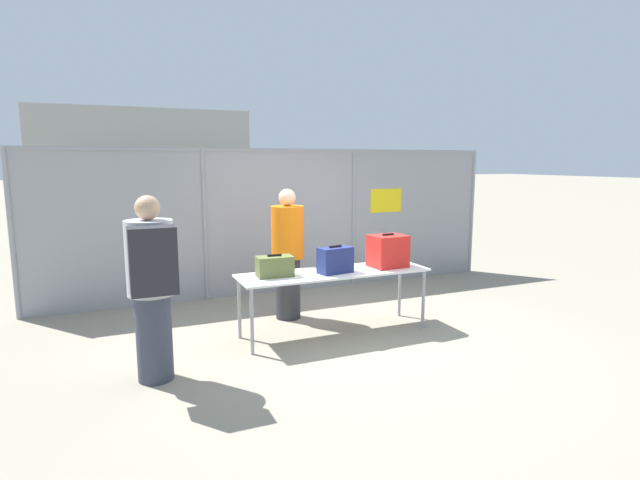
{
  "coord_description": "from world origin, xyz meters",
  "views": [
    {
      "loc": [
        -2.54,
        -5.18,
        2.06
      ],
      "look_at": [
        -0.03,
        0.68,
        1.05
      ],
      "focal_mm": 28.0,
      "sensor_mm": 36.0,
      "label": 1
    }
  ],
  "objects_px": {
    "inspection_table": "(334,276)",
    "traveler_hooded": "(152,282)",
    "utility_trailer": "(293,244)",
    "suitcase_navy": "(335,260)",
    "security_worker_near": "(288,252)",
    "suitcase_red": "(388,251)",
    "suitcase_olive": "(275,266)"
  },
  "relations": [
    {
      "from": "security_worker_near",
      "to": "utility_trailer",
      "type": "relative_size",
      "value": 0.43
    },
    {
      "from": "suitcase_navy",
      "to": "utility_trailer",
      "type": "xyz_separation_m",
      "value": [
        1.0,
        4.21,
        -0.51
      ]
    },
    {
      "from": "suitcase_olive",
      "to": "suitcase_navy",
      "type": "bearing_deg",
      "value": -8.65
    },
    {
      "from": "suitcase_red",
      "to": "traveler_hooded",
      "type": "bearing_deg",
      "value": -168.7
    },
    {
      "from": "suitcase_red",
      "to": "utility_trailer",
      "type": "xyz_separation_m",
      "value": [
        0.26,
        4.15,
        -0.55
      ]
    },
    {
      "from": "traveler_hooded",
      "to": "utility_trailer",
      "type": "bearing_deg",
      "value": 36.03
    },
    {
      "from": "suitcase_red",
      "to": "traveler_hooded",
      "type": "distance_m",
      "value": 2.89
    },
    {
      "from": "security_worker_near",
      "to": "traveler_hooded",
      "type": "bearing_deg",
      "value": 43.13
    },
    {
      "from": "suitcase_olive",
      "to": "suitcase_red",
      "type": "relative_size",
      "value": 0.93
    },
    {
      "from": "suitcase_navy",
      "to": "security_worker_near",
      "type": "height_order",
      "value": "security_worker_near"
    },
    {
      "from": "security_worker_near",
      "to": "utility_trailer",
      "type": "height_order",
      "value": "security_worker_near"
    },
    {
      "from": "suitcase_red",
      "to": "security_worker_near",
      "type": "bearing_deg",
      "value": 142.73
    },
    {
      "from": "security_worker_near",
      "to": "suitcase_red",
      "type": "bearing_deg",
      "value": 148.84
    },
    {
      "from": "suitcase_navy",
      "to": "utility_trailer",
      "type": "height_order",
      "value": "suitcase_navy"
    },
    {
      "from": "security_worker_near",
      "to": "suitcase_navy",
      "type": "bearing_deg",
      "value": 114.98
    },
    {
      "from": "suitcase_navy",
      "to": "suitcase_red",
      "type": "relative_size",
      "value": 0.95
    },
    {
      "from": "inspection_table",
      "to": "suitcase_red",
      "type": "xyz_separation_m",
      "value": [
        0.73,
        -0.01,
        0.25
      ]
    },
    {
      "from": "traveler_hooded",
      "to": "suitcase_olive",
      "type": "bearing_deg",
      "value": 3.26
    },
    {
      "from": "inspection_table",
      "to": "security_worker_near",
      "type": "relative_size",
      "value": 1.35
    },
    {
      "from": "inspection_table",
      "to": "suitcase_navy",
      "type": "height_order",
      "value": "suitcase_navy"
    },
    {
      "from": "inspection_table",
      "to": "suitcase_olive",
      "type": "bearing_deg",
      "value": 176.98
    },
    {
      "from": "inspection_table",
      "to": "utility_trailer",
      "type": "bearing_deg",
      "value": 76.61
    },
    {
      "from": "suitcase_olive",
      "to": "suitcase_red",
      "type": "bearing_deg",
      "value": -1.83
    },
    {
      "from": "suitcase_red",
      "to": "utility_trailer",
      "type": "distance_m",
      "value": 4.19
    },
    {
      "from": "security_worker_near",
      "to": "suitcase_olive",
      "type": "bearing_deg",
      "value": 66.62
    },
    {
      "from": "inspection_table",
      "to": "traveler_hooded",
      "type": "relative_size",
      "value": 1.31
    },
    {
      "from": "inspection_table",
      "to": "utility_trailer",
      "type": "relative_size",
      "value": 0.58
    },
    {
      "from": "suitcase_olive",
      "to": "security_worker_near",
      "type": "distance_m",
      "value": 0.85
    },
    {
      "from": "suitcase_navy",
      "to": "utility_trailer",
      "type": "relative_size",
      "value": 0.11
    },
    {
      "from": "suitcase_navy",
      "to": "traveler_hooded",
      "type": "relative_size",
      "value": 0.24
    },
    {
      "from": "utility_trailer",
      "to": "suitcase_red",
      "type": "bearing_deg",
      "value": -93.57
    },
    {
      "from": "suitcase_olive",
      "to": "suitcase_navy",
      "type": "distance_m",
      "value": 0.72
    }
  ]
}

